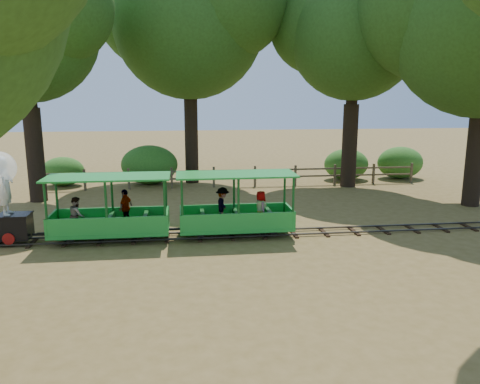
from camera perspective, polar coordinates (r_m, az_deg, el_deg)
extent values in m
plane|color=olive|center=(14.93, 2.79, -5.26)|extent=(90.00, 90.00, 0.00)
cube|color=#3F3D3A|center=(14.62, 2.99, -5.32)|extent=(22.00, 0.05, 0.05)
cube|color=#3F3D3A|center=(15.19, 2.60, -4.66)|extent=(22.00, 0.05, 0.05)
cube|color=#382314|center=(14.92, 2.79, -5.17)|extent=(0.12, 1.00, 0.05)
cube|color=#382314|center=(14.93, -16.58, -5.65)|extent=(0.12, 1.00, 0.05)
cube|color=#382314|center=(16.50, 20.21, -4.23)|extent=(0.12, 1.00, 0.05)
cube|color=black|center=(15.37, -25.75, -3.52)|extent=(0.87, 0.67, 0.53)
cube|color=black|center=(15.30, -25.84, -2.50)|extent=(0.91, 0.73, 0.04)
cylinder|color=maroon|center=(15.18, -26.38, -5.14)|extent=(0.35, 0.06, 0.35)
cylinder|color=maroon|center=(15.81, -25.57, -4.43)|extent=(0.35, 0.06, 0.35)
imported|color=white|center=(15.16, -26.69, 0.71)|extent=(0.47, 0.66, 1.72)
cube|color=green|center=(14.79, -15.46, -4.52)|extent=(3.50, 1.34, 0.10)
cube|color=#13531C|center=(14.83, -15.43, -4.98)|extent=(3.15, 0.51, 0.14)
cube|color=green|center=(14.11, -15.88, -4.03)|extent=(3.50, 0.06, 0.51)
cube|color=green|center=(15.31, -15.19, -2.76)|extent=(3.50, 0.06, 0.51)
cube|color=green|center=(14.43, -15.81, 1.77)|extent=(3.65, 1.49, 0.05)
cylinder|color=#13531C|center=(14.36, -22.57, -2.10)|extent=(0.07, 0.07, 1.65)
cylinder|color=#13531C|center=(15.50, -21.41, -1.03)|extent=(0.07, 0.07, 1.65)
cylinder|color=#13531C|center=(13.84, -9.15, -1.83)|extent=(0.07, 0.07, 1.65)
cylinder|color=#13531C|center=(15.02, -9.00, -0.75)|extent=(0.07, 0.07, 1.65)
cube|color=#13531C|center=(14.92, -19.51, -3.62)|extent=(0.12, 1.13, 0.41)
cube|color=#13531C|center=(14.72, -15.51, -3.56)|extent=(0.12, 1.13, 0.41)
cube|color=#13531C|center=(14.60, -11.43, -3.49)|extent=(0.12, 1.13, 0.41)
cylinder|color=black|center=(14.70, -19.97, -5.26)|extent=(0.29, 0.06, 0.29)
cylinder|color=black|center=(15.35, -19.40, -4.50)|extent=(0.29, 0.06, 0.29)
cylinder|color=black|center=(14.35, -11.19, -5.16)|extent=(0.29, 0.06, 0.29)
cylinder|color=black|center=(15.02, -11.01, -4.38)|extent=(0.29, 0.06, 0.29)
imported|color=gray|center=(14.48, -19.26, -2.68)|extent=(0.52, 0.61, 1.09)
imported|color=gray|center=(14.92, -13.76, -1.82)|extent=(0.53, 0.73, 1.15)
cube|color=green|center=(14.71, -0.47, -4.17)|extent=(3.50, 1.34, 0.10)
cube|color=#13531C|center=(14.75, -0.47, -4.63)|extent=(3.15, 0.51, 0.14)
cube|color=green|center=(14.03, -0.17, -3.66)|extent=(3.50, 0.06, 0.51)
cube|color=green|center=(15.24, -0.74, -2.41)|extent=(3.50, 0.06, 0.51)
cube|color=green|center=(14.35, -0.48, 2.16)|extent=(3.65, 1.49, 0.05)
cylinder|color=#13531C|center=(13.83, -7.06, -1.78)|extent=(0.07, 0.07, 1.65)
cylinder|color=#13531C|center=(15.01, -7.08, -0.70)|extent=(0.07, 0.07, 1.65)
cylinder|color=#13531C|center=(14.21, 6.50, -1.39)|extent=(0.07, 0.07, 1.65)
cylinder|color=#13531C|center=(15.37, 5.45, -0.37)|extent=(0.07, 0.07, 1.65)
cube|color=#13531C|center=(14.57, -4.58, -3.32)|extent=(0.12, 1.13, 0.41)
cube|color=#13531C|center=(14.65, -0.47, -3.20)|extent=(0.12, 1.13, 0.41)
cube|color=#13531C|center=(14.80, 3.58, -3.07)|extent=(0.12, 1.13, 0.41)
cylinder|color=black|center=(14.32, -4.78, -5.01)|extent=(0.29, 0.06, 0.29)
cylinder|color=black|center=(14.99, -4.89, -4.24)|extent=(0.29, 0.06, 0.29)
cylinder|color=black|center=(14.57, 4.08, -4.70)|extent=(0.29, 0.06, 0.29)
cylinder|color=black|center=(15.23, 3.58, -3.96)|extent=(0.29, 0.06, 0.29)
imported|color=gray|center=(14.73, -2.13, -1.64)|extent=(0.57, 0.82, 1.15)
imported|color=gray|center=(14.45, 2.54, -2.02)|extent=(0.43, 0.58, 1.10)
cylinder|color=#2D2116|center=(21.08, -23.70, 4.14)|extent=(0.70, 0.70, 3.86)
cylinder|color=#2D2116|center=(20.95, -24.40, 12.38)|extent=(0.52, 0.53, 2.21)
sphere|color=#274A17|center=(21.10, -24.87, 17.73)|extent=(5.82, 5.82, 5.82)
sphere|color=#274A17|center=(19.99, -21.62, 20.49)|extent=(4.36, 4.36, 4.36)
cylinder|color=#2D2116|center=(23.67, -5.94, 6.26)|extent=(0.66, 0.66, 4.24)
cylinder|color=#2D2116|center=(23.58, -6.12, 14.35)|extent=(0.50, 0.50, 2.42)
sphere|color=#274A17|center=(23.80, -6.24, 19.90)|extent=(7.28, 7.28, 7.28)
sphere|color=#274A17|center=(25.20, -10.33, 21.01)|extent=(5.83, 5.83, 5.83)
cylinder|color=#2D2116|center=(23.11, 13.21, 5.50)|extent=(0.72, 0.72, 3.93)
cylinder|color=#2D2116|center=(22.99, 13.58, 13.17)|extent=(0.54, 0.54, 2.25)
sphere|color=#274A17|center=(23.14, 13.83, 18.19)|extent=(6.02, 6.02, 6.02)
sphere|color=#274A17|center=(22.99, 18.50, 19.88)|extent=(4.51, 4.51, 4.51)
sphere|color=#274A17|center=(23.79, 9.72, 19.63)|extent=(4.82, 4.82, 4.82)
cylinder|color=#2D2116|center=(20.70, 26.70, 3.68)|extent=(0.68, 0.68, 3.80)
sphere|color=#274A17|center=(21.08, 22.33, 20.27)|extent=(5.78, 5.78, 5.78)
cube|color=brown|center=(23.32, -23.23, 1.26)|extent=(0.10, 0.10, 1.00)
cube|color=brown|center=(22.84, -18.41, 1.42)|extent=(0.10, 0.10, 1.00)
cube|color=brown|center=(22.53, -13.42, 1.57)|extent=(0.10, 0.10, 1.00)
cube|color=brown|center=(22.40, -8.32, 1.70)|extent=(0.10, 0.10, 1.00)
cube|color=brown|center=(22.44, -3.21, 1.83)|extent=(0.10, 0.10, 1.00)
cube|color=brown|center=(22.66, 1.84, 1.94)|extent=(0.10, 0.10, 1.00)
cube|color=brown|center=(23.05, 6.76, 2.03)|extent=(0.10, 0.10, 1.00)
cube|color=brown|center=(23.61, 11.49, 2.11)|extent=(0.10, 0.10, 1.00)
cube|color=brown|center=(24.31, 15.96, 2.16)|extent=(0.10, 0.10, 1.00)
cube|color=brown|center=(25.16, 20.16, 2.20)|extent=(0.10, 0.10, 1.00)
cube|color=brown|center=(22.48, -0.67, 2.64)|extent=(18.00, 0.06, 0.08)
cube|color=brown|center=(22.54, -0.67, 1.76)|extent=(18.00, 0.06, 0.08)
ellipsoid|color=#2D6B1E|center=(24.34, -20.78, 2.36)|extent=(2.05, 1.57, 1.42)
ellipsoid|color=#2D6B1E|center=(23.66, -10.98, 3.29)|extent=(2.79, 2.14, 1.93)
ellipsoid|color=#2D6B1E|center=(25.11, 12.82, 3.32)|extent=(2.32, 1.79, 1.61)
ellipsoid|color=#2D6B1E|center=(26.26, 18.94, 3.42)|extent=(2.43, 1.87, 1.68)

